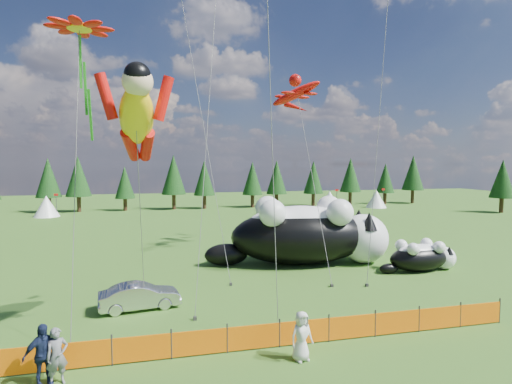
% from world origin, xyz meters
% --- Properties ---
extents(ground, '(160.00, 160.00, 0.00)m').
position_xyz_m(ground, '(0.00, 0.00, 0.00)').
color(ground, '#153C0B').
rests_on(ground, ground).
extents(safety_fence, '(22.06, 0.06, 1.10)m').
position_xyz_m(safety_fence, '(0.00, -3.00, 0.50)').
color(safety_fence, '#262626').
rests_on(safety_fence, ground).
extents(tree_line, '(90.00, 4.00, 8.00)m').
position_xyz_m(tree_line, '(0.00, 45.00, 4.00)').
color(tree_line, black).
rests_on(tree_line, ground).
extents(festival_tents, '(50.00, 3.20, 2.80)m').
position_xyz_m(festival_tents, '(11.00, 40.00, 1.40)').
color(festival_tents, white).
rests_on(festival_tents, ground).
extents(cat_large, '(12.80, 5.87, 4.64)m').
position_xyz_m(cat_large, '(6.61, 8.73, 2.20)').
color(cat_large, black).
rests_on(cat_large, ground).
extents(cat_small, '(5.56, 2.12, 2.01)m').
position_xyz_m(cat_small, '(13.15, 5.27, 0.95)').
color(cat_small, black).
rests_on(cat_small, ground).
extents(car, '(3.93, 1.88, 1.24)m').
position_xyz_m(car, '(-4.34, 2.38, 0.62)').
color(car, silver).
rests_on(car, ground).
extents(spectator_a, '(0.78, 0.69, 1.80)m').
position_xyz_m(spectator_a, '(-6.53, -3.82, 0.90)').
color(spectator_a, slate).
rests_on(spectator_a, ground).
extents(spectator_c, '(1.30, 1.13, 1.98)m').
position_xyz_m(spectator_c, '(-6.94, -3.82, 0.99)').
color(spectator_c, '#151D3A').
rests_on(spectator_c, ground).
extents(spectator_e, '(0.95, 0.73, 1.75)m').
position_xyz_m(spectator_e, '(1.47, -4.14, 0.87)').
color(spectator_e, silver).
rests_on(spectator_e, ground).
extents(superhero_kite, '(4.06, 5.90, 10.92)m').
position_xyz_m(superhero_kite, '(-4.13, -1.15, 8.70)').
color(superhero_kite, yellow).
rests_on(superhero_kite, ground).
extents(gecko_kite, '(6.58, 13.25, 15.90)m').
position_xyz_m(gecko_kite, '(7.22, 13.41, 12.48)').
color(gecko_kite, red).
rests_on(gecko_kite, ground).
extents(flower_kite, '(3.81, 5.91, 13.28)m').
position_xyz_m(flower_kite, '(-6.61, 2.03, 12.67)').
color(flower_kite, red).
rests_on(flower_kite, ground).
extents(diamond_kite_d, '(2.80, 7.71, 20.27)m').
position_xyz_m(diamond_kite_d, '(-1.63, 11.85, 17.93)').
color(diamond_kite_d, '#0D8DA0').
rests_on(diamond_kite_d, ground).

